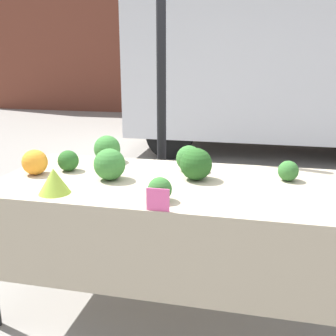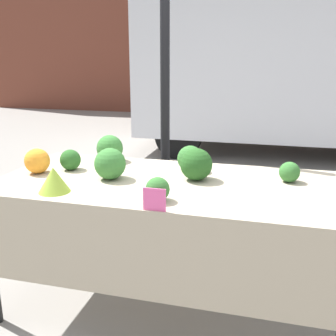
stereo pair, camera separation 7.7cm
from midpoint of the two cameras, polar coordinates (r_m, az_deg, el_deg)
name	(u,v)px [view 2 (the right image)]	position (r m, az deg, el deg)	size (l,w,h in m)	color
ground_plane	(168,305)	(2.67, 0.87, -19.25)	(40.00, 40.00, 0.00)	gray
tent_pole	(165,80)	(2.96, 0.32, 12.61)	(0.07, 0.07, 2.74)	black
parked_truck	(278,63)	(6.84, 16.00, 14.42)	(4.67, 2.24, 2.78)	silver
market_table	(165,200)	(2.26, 0.54, -4.70)	(2.01, 0.95, 0.83)	tan
orange_cauliflower	(37,161)	(2.56, -17.65, 0.98)	(0.16, 0.16, 0.16)	orange
romanesco_head	(54,180)	(2.17, -15.27, -1.66)	(0.17, 0.17, 0.14)	#93B238
broccoli_head_0	(70,160)	(2.58, -13.16, 1.16)	(0.13, 0.13, 0.13)	#285B23
broccoli_head_1	(110,148)	(2.75, -7.66, 2.86)	(0.18, 0.18, 0.18)	#387533
broccoli_head_2	(158,189)	(1.97, -0.41, -3.10)	(0.12, 0.12, 0.12)	#336B2D
broccoli_head_3	(196,164)	(2.30, 5.08, 0.53)	(0.19, 0.19, 0.19)	#23511E
broccoli_head_4	(110,164)	(2.33, -7.48, 0.60)	(0.19, 0.19, 0.19)	#387533
broccoli_head_5	(289,172)	(2.38, 18.10, -0.56)	(0.12, 0.12, 0.12)	#336B2D
broccoli_head_6	(190,159)	(2.48, 4.13, 1.37)	(0.16, 0.16, 0.16)	#336B2D
price_sign	(154,200)	(1.84, -0.79, -4.61)	(0.11, 0.01, 0.11)	#F45B9E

